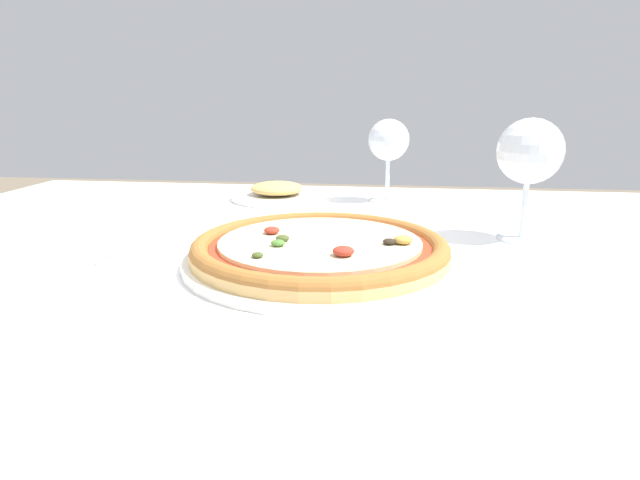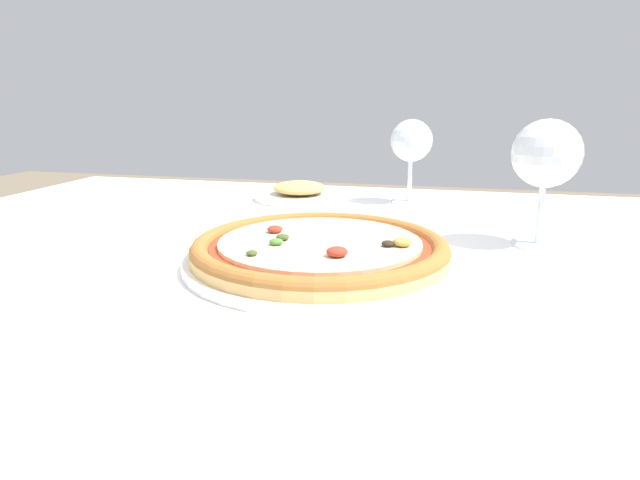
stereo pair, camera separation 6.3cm
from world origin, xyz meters
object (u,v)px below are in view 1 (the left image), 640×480
dining_table (340,304)px  side_plate (277,193)px  pizza_plate (320,250)px  fork (96,272)px  wine_glass_far_left (530,154)px  wine_glass_far_right (389,143)px

dining_table → side_plate: 0.36m
pizza_plate → fork: size_ratio=1.91×
dining_table → pizza_plate: 0.12m
dining_table → wine_glass_far_left: wine_glass_far_left is taller
fork → side_plate: bearing=76.4°
wine_glass_far_left → dining_table: bearing=-163.5°
dining_table → fork: bearing=-151.6°
pizza_plate → side_plate: pizza_plate is taller
fork → wine_glass_far_left: 0.57m
wine_glass_far_right → dining_table: bearing=-99.9°
fork → wine_glass_far_right: size_ratio=1.11×
wine_glass_far_right → side_plate: (-0.21, -0.01, -0.10)m
fork → wine_glass_far_left: wine_glass_far_left is taller
pizza_plate → wine_glass_far_right: wine_glass_far_right is taller
dining_table → fork: size_ratio=8.56×
fork → wine_glass_far_right: 0.58m
dining_table → wine_glass_far_left: size_ratio=8.70×
pizza_plate → fork: pizza_plate is taller
fork → side_plate: 0.47m
dining_table → wine_glass_far_right: wine_glass_far_right is taller
wine_glass_far_left → pizza_plate: bearing=-150.9°
pizza_plate → wine_glass_far_left: size_ratio=1.94×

